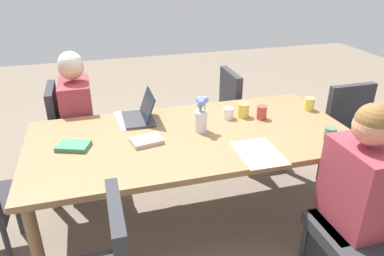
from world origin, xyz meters
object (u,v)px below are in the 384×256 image
Objects in this scene: book_red_cover at (147,141)px; chair_near_right_near at (240,111)px; coffee_mug_near_right at (330,134)px; book_blue_cover at (73,146)px; chair_near_left_mid at (72,130)px; chair_head_left_right_far at (354,134)px; coffee_mug_near_left at (262,112)px; dining_table at (192,143)px; person_far_left_near at (352,211)px; coffee_mug_far_left at (309,104)px; coffee_mug_centre_right at (243,110)px; flower_vase at (201,116)px; person_near_left_mid at (80,129)px; chair_far_left_near at (369,219)px; laptop_near_left_mid at (141,114)px; coffee_mug_centre_left at (228,113)px.

chair_near_right_near is at bearing -151.52° from book_red_cover.
coffee_mug_near_right reaches higher than book_blue_cover.
chair_near_left_mid reaches higher than coffee_mug_near_right.
chair_head_left_right_far reaches higher than book_blue_cover.
coffee_mug_near_left is 0.91m from book_red_cover.
person_far_left_near is at bearing 132.81° from dining_table.
coffee_mug_far_left is (0.42, -0.09, 0.29)m from chair_head_left_right_far.
coffee_mug_far_left is at bearing -154.54° from book_blue_cover.
chair_head_left_right_far reaches higher than coffee_mug_centre_right.
book_blue_cover is (1.37, 0.09, -0.04)m from coffee_mug_near_left.
dining_table is at bearing 24.91° from flower_vase.
chair_near_left_mid is 2.08m from coffee_mug_near_right.
coffee_mug_far_left is (-1.79, 0.59, 0.26)m from person_near_left_mid.
person_far_left_near is at bearing 90.63° from chair_near_right_near.
person_far_left_near is 4.56× the size of flower_vase.
coffee_mug_near_left is 0.94× the size of coffee_mug_centre_right.
chair_near_right_near is (0.09, -1.67, 0.00)m from chair_far_left_near.
book_red_cover is (1.77, 0.12, 0.25)m from chair_head_left_right_far.
book_blue_cover reaches higher than dining_table.
chair_head_left_right_far reaches higher than coffee_mug_near_right.
book_red_cover is at bearing 15.82° from coffee_mug_centre_right.
book_red_cover is 1.00× the size of book_blue_cover.
chair_far_left_near is at bearing 129.55° from flower_vase.
chair_far_left_near is at bearing 133.42° from book_red_cover.
chair_head_left_right_far is 4.50× the size of book_red_cover.
chair_near_left_mid is 1.03m from book_red_cover.
chair_near_right_near is 4.50× the size of book_red_cover.
laptop_near_left_mid reaches higher than book_blue_cover.
book_blue_cover is (2.23, 0.06, 0.26)m from chair_head_left_right_far.
coffee_mug_centre_left is (0.24, -0.08, -0.01)m from coffee_mug_near_left.
person_far_left_near is at bearing 133.62° from book_red_cover.
coffee_mug_centre_right is (0.26, 0.62, 0.29)m from chair_near_right_near.
chair_far_left_near is at bearing 172.12° from book_blue_cover.
dining_table is 0.51m from coffee_mug_centre_right.
coffee_mug_centre_right is 0.54× the size of book_red_cover.
coffee_mug_near_left is at bearing -80.19° from person_far_left_near.
book_blue_cover is at bearing -17.82° from book_red_cover.
coffee_mug_far_left is (-0.28, -0.96, 0.26)m from person_far_left_near.
chair_head_left_right_far is at bearing 134.82° from chair_near_right_near.
chair_far_left_near is at bearing 134.49° from person_near_left_mid.
chair_far_left_near is 0.10m from person_far_left_near.
coffee_mug_near_left is (0.16, -0.91, 0.26)m from person_far_left_near.
coffee_mug_near_left is 1.17× the size of coffee_mug_near_right.
chair_near_left_mid is 10.44× the size of coffee_mug_near_right.
dining_table is at bearing 135.58° from person_near_left_mid.
dining_table is 2.47× the size of chair_near_left_mid.
flower_vase is at bearing 30.19° from coffee_mug_centre_left.
book_red_cover is at bearing 39.10° from chair_near_right_near.
chair_near_right_near is 8.40× the size of coffee_mug_centre_right.
person_near_left_mid reaches higher than book_red_cover.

